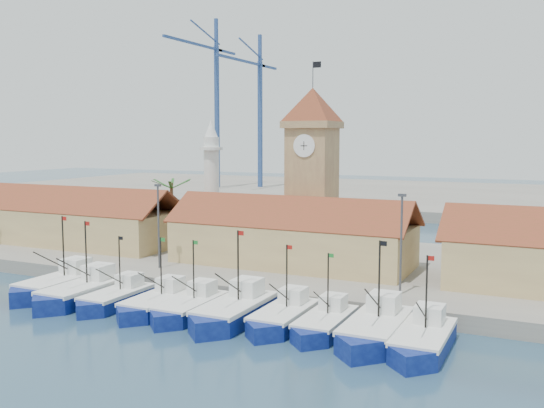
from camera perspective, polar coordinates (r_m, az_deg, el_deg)
The scene contains 21 objects.
ground at distance 50.66m, azimuth -7.39°, elevation -11.49°, with size 400.00×400.00×0.00m, color navy.
quay at distance 71.16m, azimuth 3.15°, elevation -5.64°, with size 140.00×32.00×1.50m, color gray.
terminal at distance 153.45m, azimuth 15.38°, elevation 0.63°, with size 240.00×80.00×2.00m, color gray.
boat_0 at distance 63.74m, azimuth -19.55°, elevation -7.31°, with size 3.92×10.75×8.13m.
boat_1 at distance 60.17m, azimuth -17.62°, elevation -8.05°, with size 3.87×10.61×8.03m.
boat_2 at distance 57.86m, azimuth -14.59°, elevation -8.66°, with size 3.28×8.98×6.80m.
boat_3 at distance 55.17m, azimuth -10.86°, elevation -9.28°, with size 3.38×9.25×7.00m.
boat_4 at distance 53.46m, azimuth -7.84°, elevation -9.74°, with size 3.36×9.20×6.96m.
boat_5 at distance 51.51m, azimuth -3.71°, elevation -10.17°, with size 3.91×10.71×8.11m.
boat_6 at distance 50.25m, azimuth 0.98°, elevation -10.71°, with size 3.41×9.34×7.07m.
boat_7 at distance 48.91m, azimuth 4.93°, elevation -11.26°, with size 3.22×8.81×6.67m.
boat_8 at distance 47.42m, azimuth 9.65°, elevation -11.71°, with size 3.89×10.67×8.07m.
boat_9 at distance 46.00m, azimuth 13.99°, elevation -12.48°, with size 3.54×9.70×7.34m.
hall_left at distance 84.76m, azimuth -18.40°, elevation -1.81°, with size 31.20×10.13×7.61m.
hall_center at distance 66.93m, azimuth 1.86°, elevation -3.57°, with size 27.04×10.13×7.61m.
clock_tower at distance 71.57m, azimuth 3.80°, elevation 3.48°, with size 5.80×5.80×22.70m.
minaret at distance 80.16m, azimuth -5.70°, elevation 2.16°, with size 3.00×3.00×16.30m.
palm_tree at distance 81.52m, azimuth -9.41°, elevation -0.28°, with size 5.60×5.03×8.39m.
lamp_posts at distance 59.15m, azimuth -0.78°, elevation -2.42°, with size 80.70×0.25×9.03m.
crane_blue_far at distance 164.48m, azimuth -5.49°, elevation 10.26°, with size 1.00×34.00×44.88m.
crane_blue_near at distance 164.86m, azimuth -1.36°, elevation 9.48°, with size 1.00×32.70×40.92m.
Camera 1 is at (26.25, -40.50, 15.37)m, focal length 40.00 mm.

